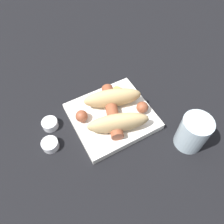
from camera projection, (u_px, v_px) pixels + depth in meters
ground_plane at (112, 118)px, 0.62m from camera, size 3.00×3.00×0.00m
food_tray at (112, 116)px, 0.61m from camera, size 0.21×0.20×0.02m
bread_roll at (115, 110)px, 0.57m from camera, size 0.19×0.17×0.06m
sausage at (112, 112)px, 0.58m from camera, size 0.19×0.17×0.03m
pickled_veggies at (122, 93)px, 0.64m from camera, size 0.05×0.08×0.00m
condiment_cup_near at (50, 124)px, 0.59m from camera, size 0.04×0.04×0.02m
condiment_cup_far at (50, 144)px, 0.56m from camera, size 0.04×0.04×0.02m
drink_glass at (193, 133)px, 0.53m from camera, size 0.07×0.07×0.10m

